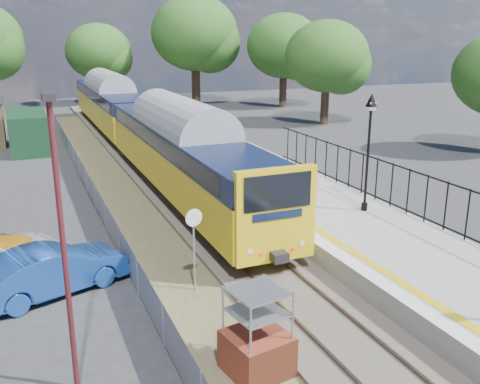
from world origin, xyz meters
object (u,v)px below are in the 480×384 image
train (136,120)px  car_blue (53,270)px  carpark_lamp (62,230)px  speed_sign (194,236)px  car_yellow (15,254)px  victorian_lamp_north (370,125)px  brick_plinth (257,334)px

train → car_blue: train is taller
carpark_lamp → car_blue: (-0.11, 5.03, -3.00)m
speed_sign → car_yellow: bearing=134.0°
car_blue → victorian_lamp_north: bearing=-106.3°
train → brick_plinth: 24.71m
car_yellow → speed_sign: bearing=-117.4°
victorian_lamp_north → car_blue: victorian_lamp_north is taller
victorian_lamp_north → carpark_lamp: bearing=-153.5°
train → brick_plinth: bearing=-95.8°
car_blue → brick_plinth: bearing=-166.9°
train → victorian_lamp_north: bearing=-73.3°
victorian_lamp_north → carpark_lamp: carpark_lamp is taller
victorian_lamp_north → brick_plinth: victorian_lamp_north is taller
brick_plinth → speed_sign: (-0.04, 4.50, 0.78)m
victorian_lamp_north → carpark_lamp: 13.11m
victorian_lamp_north → brick_plinth: bearing=-138.4°
car_yellow → brick_plinth: bearing=-138.6°
victorian_lamp_north → train: bearing=106.7°
victorian_lamp_north → speed_sign: size_ratio=1.71×
brick_plinth → carpark_lamp: (-3.92, 1.08, 2.72)m
brick_plinth → carpark_lamp: size_ratio=0.33×
car_blue → car_yellow: size_ratio=1.17×
brick_plinth → carpark_lamp: bearing=164.6°
carpark_lamp → car_yellow: size_ratio=1.67×
train → carpark_lamp: 24.37m
car_blue → train: bearing=-39.8°
brick_plinth → speed_sign: 4.56m
train → carpark_lamp: bearing=-105.3°
victorian_lamp_north → car_blue: (-11.83, -0.83, -3.55)m
carpark_lamp → car_yellow: bearing=99.0°
train → car_blue: (-6.53, -18.44, -1.59)m
train → brick_plinth: train is taller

